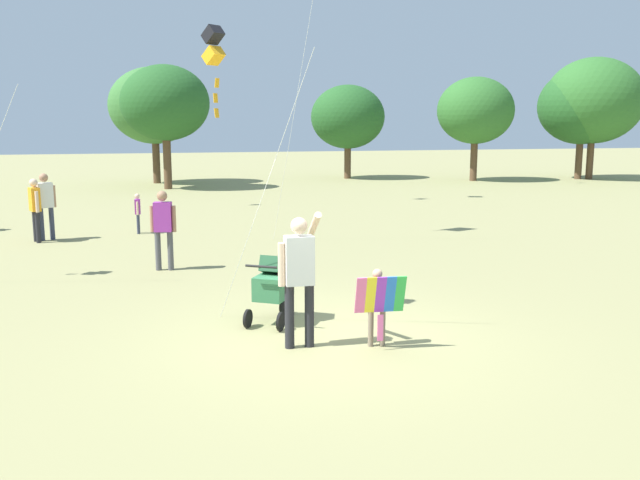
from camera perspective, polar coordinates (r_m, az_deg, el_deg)
The scene contains 10 objects.
ground_plane at distance 9.61m, azimuth 0.68°, elevation -8.36°, with size 120.00×120.00×0.00m, color #938E5B.
treeline_distant at distance 35.61m, azimuth 9.43°, elevation 11.03°, with size 27.19×7.72×6.34m.
child_with_butterfly_kite at distance 9.17m, azimuth 4.87°, elevation -5.04°, with size 0.68×0.38×1.07m.
person_adult_flyer at distance 9.03m, azimuth -1.77°, elevation -2.52°, with size 0.58×0.53×1.85m.
stroller at distance 10.30m, azimuth -3.90°, elevation -3.63°, with size 0.87×1.07×1.03m.
kite_adult_black at distance 10.42m, azimuth -8.88°, elevation 15.61°, with size 1.32×1.77×4.40m.
person_red_shirt at distance 18.52m, azimuth -22.82°, elevation 2.73°, with size 0.33×0.49×1.61m.
person_couple_left at distance 14.18m, azimuth -13.03°, elevation 1.34°, with size 0.52×0.29×1.64m.
person_kid_running at distance 19.12m, azimuth -15.06°, elevation 2.44°, with size 0.15×0.35×1.09m.
person_back_turned at distance 18.73m, azimuth -22.08°, elevation 3.05°, with size 0.50×0.38×1.72m.
Camera 1 is at (-2.36, -8.82, 3.01)m, focal length 38.11 mm.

